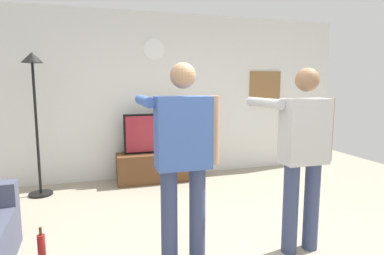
{
  "coord_description": "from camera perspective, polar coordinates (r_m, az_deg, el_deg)",
  "views": [
    {
      "loc": [
        -1.14,
        -2.37,
        1.57
      ],
      "look_at": [
        -0.06,
        1.2,
        1.05
      ],
      "focal_mm": 30.08,
      "sensor_mm": 36.0,
      "label": 1
    }
  ],
  "objects": [
    {
      "name": "framed_picture",
      "position": [
        6.06,
        12.79,
        6.76
      ],
      "size": [
        0.61,
        0.04,
        0.62
      ],
      "primitive_type": "cube",
      "color": "olive"
    },
    {
      "name": "back_wall",
      "position": [
        5.45,
        -4.84,
        5.57
      ],
      "size": [
        6.4,
        0.1,
        2.7
      ],
      "primitive_type": "cube",
      "color": "silver",
      "rests_on": "ground_plane"
    },
    {
      "name": "person_standing_nearer_couch",
      "position": [
        3.1,
        19.06,
        -3.75
      ],
      "size": [
        0.59,
        0.78,
        1.7
      ],
      "color": "#384266",
      "rests_on": "ground_plane"
    },
    {
      "name": "tv_stand",
      "position": [
        5.24,
        -5.86,
        -6.94
      ],
      "size": [
        1.33,
        0.45,
        0.46
      ],
      "color": "brown",
      "rests_on": "ground_plane"
    },
    {
      "name": "beverage_bottle",
      "position": [
        3.27,
        -25.11,
        -18.86
      ],
      "size": [
        0.07,
        0.07,
        0.33
      ],
      "color": "maroon",
      "rests_on": "ground_plane"
    },
    {
      "name": "person_standing_nearer_lamp",
      "position": [
        2.69,
        -1.65,
        -4.5
      ],
      "size": [
        0.63,
        0.78,
        1.73
      ],
      "color": "#384266",
      "rests_on": "ground_plane"
    },
    {
      "name": "floor_lamp",
      "position": [
        4.86,
        -26.16,
        5.26
      ],
      "size": [
        0.32,
        0.32,
        1.98
      ],
      "color": "black",
      "rests_on": "ground_plane"
    },
    {
      "name": "television",
      "position": [
        5.17,
        -6.04,
        -0.98
      ],
      "size": [
        1.08,
        0.07,
        0.63
      ],
      "color": "black",
      "rests_on": "tv_stand"
    },
    {
      "name": "wall_clock",
      "position": [
        5.38,
        -6.76,
        13.6
      ],
      "size": [
        0.34,
        0.03,
        0.34
      ],
      "primitive_type": "cylinder",
      "rotation": [
        1.57,
        0.0,
        0.0
      ],
      "color": "white"
    }
  ]
}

